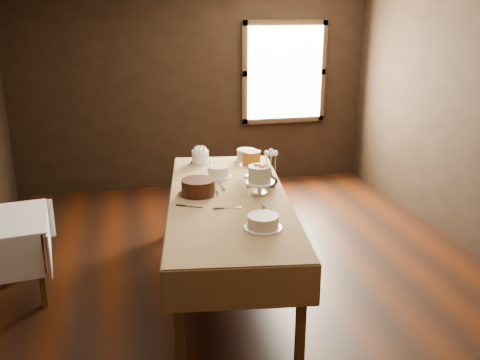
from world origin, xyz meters
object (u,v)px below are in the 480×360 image
at_px(cake_meringue, 200,157).
at_px(flower_vase, 271,179).
at_px(display_table, 229,203).
at_px(cake_cream, 263,222).
at_px(cake_lattice, 218,173).
at_px(cake_server_d, 260,184).
at_px(cake_flowers, 260,181).
at_px(cake_speckled, 246,155).
at_px(cake_caramel, 251,165).
at_px(cake_server_e, 194,207).
at_px(cake_chocolate, 198,187).
at_px(cake_server_c, 221,185).
at_px(cake_server_b, 267,212).
at_px(cake_server_a, 232,208).

distance_m(cake_meringue, flower_vase, 1.08).
distance_m(display_table, cake_cream, 0.78).
xyz_separation_m(cake_meringue, cake_lattice, (0.10, -0.54, -0.02)).
xyz_separation_m(cake_cream, cake_server_d, (0.26, 1.04, -0.05)).
bearing_deg(flower_vase, cake_flowers, -130.58).
relative_size(cake_speckled, cake_server_d, 1.12).
relative_size(cake_caramel, cake_server_d, 1.17).
relative_size(cake_server_d, cake_server_e, 1.00).
height_order(cake_chocolate, cake_flowers, cake_flowers).
height_order(cake_meringue, cake_speckled, cake_meringue).
bearing_deg(cake_server_c, cake_server_d, -98.64).
bearing_deg(cake_caramel, cake_cream, -100.32).
bearing_deg(cake_flowers, display_table, -177.66).
height_order(cake_meringue, cake_server_e, cake_meringue).
distance_m(cake_chocolate, cake_flowers, 0.56).
relative_size(cake_cream, cake_server_c, 1.43).
distance_m(cake_speckled, cake_caramel, 0.61).
xyz_separation_m(cake_flowers, cake_server_c, (-0.30, 0.33, -0.12)).
bearing_deg(cake_caramel, cake_server_e, -133.69).
bearing_deg(display_table, cake_chocolate, 155.72).
bearing_deg(cake_server_b, display_table, -150.61).
bearing_deg(cake_server_a, cake_speckled, 75.37).
xyz_separation_m(cake_caramel, flower_vase, (0.11, -0.33, -0.05)).
bearing_deg(display_table, cake_meringue, 94.13).
relative_size(cake_cream, cake_server_a, 1.43).
height_order(cake_meringue, cake_server_b, cake_meringue).
bearing_deg(display_table, cake_server_b, -62.09).
relative_size(cake_caramel, cake_chocolate, 0.75).
xyz_separation_m(cake_meringue, cake_caramel, (0.43, -0.61, 0.05)).
bearing_deg(cake_caramel, cake_server_d, -84.83).
bearing_deg(cake_server_e, cake_cream, -23.22).
bearing_deg(cake_flowers, cake_lattice, 115.24).
bearing_deg(cake_cream, cake_server_a, 106.37).
distance_m(cake_lattice, cake_server_e, 0.87).
distance_m(display_table, flower_vase, 0.51).
distance_m(cake_meringue, cake_server_c, 0.80).
bearing_deg(cake_flowers, cake_cream, -103.23).
relative_size(cake_flowers, cake_server_e, 1.20).
relative_size(cake_lattice, flower_vase, 1.84).
height_order(cake_meringue, cake_caramel, cake_caramel).
relative_size(cake_meringue, cake_server_d, 1.08).
distance_m(cake_meringue, cake_lattice, 0.55).
xyz_separation_m(display_table, cake_server_b, (0.23, -0.44, 0.07)).
bearing_deg(cake_server_c, display_table, -178.47).
xyz_separation_m(cake_speckled, cake_server_b, (-0.21, -1.57, -0.06)).
bearing_deg(cake_flowers, cake_server_e, -161.94).
bearing_deg(cake_chocolate, cake_server_d, 14.71).
bearing_deg(cake_flowers, cake_chocolate, 169.16).
bearing_deg(cake_flowers, cake_server_a, -137.39).
xyz_separation_m(cake_chocolate, cake_server_d, (0.63, 0.16, -0.07)).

